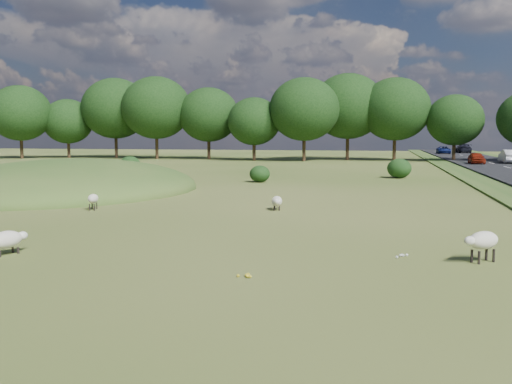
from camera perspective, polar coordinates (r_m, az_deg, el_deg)
ground at (r=41.68m, az=1.91°, el=0.90°), size 160.00×160.00×0.00m
mound at (r=38.30m, az=-18.29°, el=0.16°), size 16.00×20.00×4.00m
treeline at (r=76.83m, az=5.85°, el=8.06°), size 96.28×14.66×11.70m
shrubs at (r=47.56m, az=0.41°, el=2.43°), size 25.61×8.35×1.59m
sheep_0 at (r=18.66m, az=-23.62°, el=-4.39°), size 0.87×1.31×0.72m
sheep_1 at (r=28.12m, az=-15.97°, el=-0.65°), size 0.67×1.10×0.76m
sheep_3 at (r=27.01m, az=2.09°, el=-0.94°), size 0.64×1.18×0.66m
sheep_4 at (r=17.28m, az=21.71°, el=-4.55°), size 1.19×1.08×0.89m
car_0 at (r=70.66m, az=24.00°, el=3.27°), size 1.62×4.64×1.53m
car_1 at (r=68.17m, az=21.18°, el=3.20°), size 1.51×3.76×1.28m
car_3 at (r=105.42m, az=20.06°, el=4.12°), size 2.15×5.29×1.53m
car_7 at (r=100.70m, az=18.25°, el=4.03°), size 2.04×4.42×1.23m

